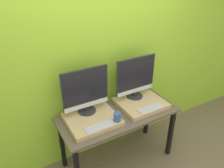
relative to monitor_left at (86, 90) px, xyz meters
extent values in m
cube|color=#9ED12D|center=(0.35, 0.23, 0.19)|extent=(8.00, 0.04, 2.60)
cube|color=brown|center=(0.35, -0.16, -0.36)|extent=(1.46, 0.64, 0.03)
cube|color=black|center=(1.02, -0.42, -0.74)|extent=(0.05, 0.05, 0.74)
cube|color=black|center=(-0.33, 0.10, -0.74)|extent=(0.05, 0.05, 0.74)
cube|color=black|center=(1.02, 0.10, -0.74)|extent=(0.05, 0.05, 0.74)
cube|color=tan|center=(0.00, -0.14, -0.31)|extent=(0.58, 0.52, 0.06)
cylinder|color=#282828|center=(0.00, 0.00, -0.28)|extent=(0.22, 0.22, 0.01)
cylinder|color=#282828|center=(0.00, 0.00, -0.25)|extent=(0.04, 0.04, 0.05)
cube|color=#282828|center=(0.00, 0.00, 0.02)|extent=(0.56, 0.02, 0.49)
cube|color=black|center=(0.00, -0.01, 0.05)|extent=(0.53, 0.00, 0.40)
cube|color=silver|center=(0.00, -0.01, -0.19)|extent=(0.55, 0.00, 0.06)
cube|color=silver|center=(0.00, -0.33, -0.28)|extent=(0.33, 0.11, 0.01)
cube|color=#B2B2B7|center=(0.00, -0.33, -0.27)|extent=(0.32, 0.10, 0.00)
cylinder|color=#335693|center=(0.22, -0.33, -0.24)|extent=(0.08, 0.08, 0.10)
cube|color=tan|center=(0.69, -0.14, -0.31)|extent=(0.58, 0.52, 0.06)
cylinder|color=#282828|center=(0.69, 0.00, -0.28)|extent=(0.22, 0.22, 0.01)
cylinder|color=#282828|center=(0.69, 0.00, -0.25)|extent=(0.04, 0.04, 0.05)
cube|color=#282828|center=(0.69, 0.00, 0.02)|extent=(0.56, 0.02, 0.49)
cube|color=black|center=(0.69, -0.01, 0.05)|extent=(0.53, 0.00, 0.40)
cube|color=silver|center=(0.69, -0.01, -0.19)|extent=(0.55, 0.00, 0.06)
cube|color=silver|center=(0.69, -0.33, -0.28)|extent=(0.33, 0.11, 0.01)
cube|color=#B2B2B7|center=(0.69, -0.33, -0.27)|extent=(0.32, 0.10, 0.00)
camera|label=1|loc=(-0.80, -2.01, 1.23)|focal=35.00mm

